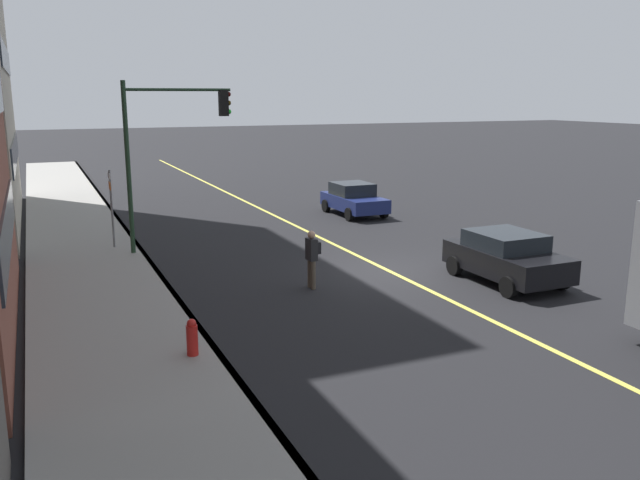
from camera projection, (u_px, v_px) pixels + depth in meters
ground at (388, 270)px, 20.85m from camera, size 200.00×200.00×0.00m
sidewalk_slab at (104, 302)px, 17.41m from camera, size 80.00×3.82×0.15m
curb_edge at (173, 294)px, 18.13m from camera, size 80.00×0.16×0.15m
lane_stripe_center at (388, 270)px, 20.84m from camera, size 80.00×0.16×0.01m
car_navy at (354, 199)px, 30.43m from camera, size 3.84×1.96×1.48m
car_black at (506, 256)px, 19.41m from camera, size 3.87×2.11×1.51m
pedestrian_with_backpack at (312, 255)px, 18.74m from camera, size 0.41×0.38×1.70m
traffic_light_mast at (167, 138)px, 22.26m from camera, size 0.28×3.72×5.96m
street_sign_post at (111, 204)px, 23.09m from camera, size 0.60×0.08×2.92m
fire_hydrant at (192, 341)px, 13.61m from camera, size 0.24×0.24×0.94m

